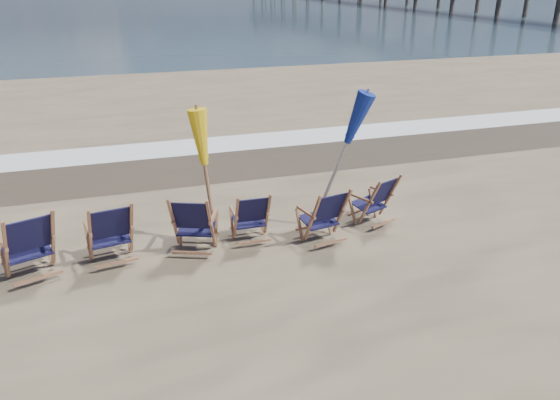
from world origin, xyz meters
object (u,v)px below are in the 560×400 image
(beach_chair_3, at_px, (268,216))
(beach_chair_4, at_px, (342,214))
(beach_chair_2, at_px, (211,226))
(umbrella_blue, at_px, (339,119))
(umbrella_yellow, at_px, (205,145))
(beach_chair_5, at_px, (390,197))
(beach_chair_1, at_px, (132,230))
(beach_chair_0, at_px, (54,240))

(beach_chair_3, relative_size, beach_chair_4, 0.92)
(beach_chair_2, height_order, beach_chair_4, beach_chair_2)
(beach_chair_3, height_order, umbrella_blue, umbrella_blue)
(umbrella_yellow, xyz_separation_m, umbrella_blue, (2.12, -0.09, 0.26))
(beach_chair_5, bearing_deg, beach_chair_1, -20.69)
(umbrella_blue, bearing_deg, beach_chair_1, -176.93)
(beach_chair_2, relative_size, beach_chair_4, 1.03)
(beach_chair_0, xyz_separation_m, beach_chair_3, (3.17, 0.08, -0.10))
(beach_chair_2, relative_size, umbrella_yellow, 0.47)
(beach_chair_5, bearing_deg, beach_chair_2, -16.90)
(beach_chair_3, relative_size, umbrella_blue, 0.37)
(beach_chair_1, relative_size, beach_chair_5, 1.11)
(beach_chair_3, relative_size, umbrella_yellow, 0.42)
(beach_chair_0, bearing_deg, beach_chair_2, 157.27)
(beach_chair_0, xyz_separation_m, umbrella_yellow, (2.28, 0.33, 1.09))
(beach_chair_2, xyz_separation_m, beach_chair_3, (0.94, 0.19, -0.05))
(beach_chair_1, xyz_separation_m, beach_chair_4, (3.23, -0.32, -0.03))
(beach_chair_0, xyz_separation_m, beach_chair_5, (5.39, 0.19, -0.08))
(beach_chair_3, bearing_deg, beach_chair_1, 1.21)
(beach_chair_2, distance_m, beach_chair_5, 3.19)
(beach_chair_4, xyz_separation_m, umbrella_blue, (0.09, 0.50, 1.41))
(beach_chair_1, distance_m, beach_chair_2, 1.16)
(beach_chair_2, xyz_separation_m, beach_chair_5, (3.17, 0.30, -0.04))
(beach_chair_1, relative_size, umbrella_blue, 0.43)
(beach_chair_2, bearing_deg, beach_chair_3, -146.92)
(beach_chair_2, height_order, umbrella_yellow, umbrella_yellow)
(beach_chair_3, distance_m, beach_chair_5, 2.23)
(beach_chair_2, relative_size, beach_chair_5, 1.08)
(beach_chair_1, distance_m, beach_chair_3, 2.09)
(beach_chair_5, bearing_deg, beach_chair_4, -0.24)
(beach_chair_3, height_order, beach_chair_4, beach_chair_4)
(beach_chair_0, distance_m, umbrella_yellow, 2.55)
(beach_chair_0, bearing_deg, beach_chair_5, 162.11)
(umbrella_blue, bearing_deg, beach_chair_2, -170.68)
(umbrella_yellow, distance_m, umbrella_blue, 2.14)
(beach_chair_0, bearing_deg, beach_chair_3, 161.62)
(beach_chair_1, xyz_separation_m, umbrella_blue, (3.32, 0.18, 1.38))
(beach_chair_5, xyz_separation_m, umbrella_yellow, (-3.11, 0.15, 1.17))
(beach_chair_1, relative_size, umbrella_yellow, 0.48)
(beach_chair_1, bearing_deg, beach_chair_2, 161.69)
(beach_chair_1, bearing_deg, beach_chair_0, -5.81)
(beach_chair_0, distance_m, beach_chair_5, 5.40)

